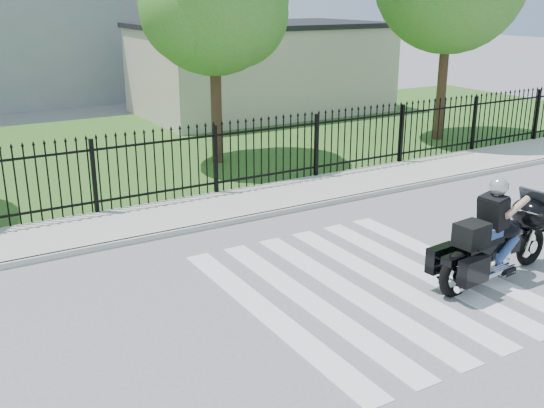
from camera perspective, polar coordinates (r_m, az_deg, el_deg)
ground at (r=11.23m, az=8.60°, el=-7.29°), size 120.00×120.00×0.00m
crosswalk at (r=11.22m, az=8.60°, el=-7.26°), size 5.00×5.50×0.01m
sidewalk at (r=15.10m, az=-3.35°, el=-0.07°), size 40.00×2.00×0.12m
curb at (r=14.27m, az=-1.50°, el=-1.15°), size 40.00×0.12×0.12m
grass_strip at (r=21.36m, az=-12.06°, el=4.90°), size 40.00×12.00×0.02m
iron_fence at (r=15.73m, az=-5.08°, el=3.84°), size 26.00×0.04×1.80m
tree_mid at (r=18.59m, az=-5.28°, el=17.77°), size 4.20×4.20×6.78m
building_low at (r=27.52m, az=-0.98°, el=11.90°), size 10.00×6.00×3.50m
building_low_roof at (r=27.37m, az=-1.00°, el=15.75°), size 10.20×6.20×0.20m
motorcycle_rider at (r=11.69m, az=19.33°, el=-2.89°), size 2.92×1.09×1.93m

